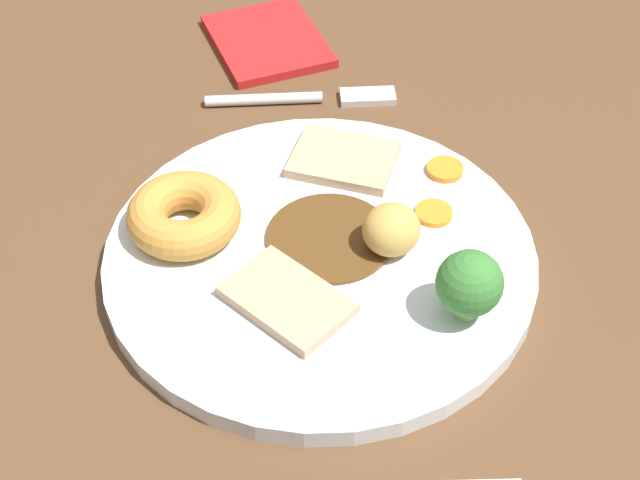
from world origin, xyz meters
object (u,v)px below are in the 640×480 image
(yorkshire_pudding, at_px, (184,215))
(carrot_coin_front, at_px, (445,169))
(roast_potato_left, at_px, (391,230))
(dinner_plate, at_px, (320,258))
(carrot_coin_back, at_px, (434,213))
(broccoli_floret, at_px, (469,284))
(meat_slice_main, at_px, (344,159))
(meat_slice_under, at_px, (287,300))
(folded_napkin, at_px, (268,41))
(fork, at_px, (309,98))

(yorkshire_pudding, distance_m, carrot_coin_front, 0.19)
(roast_potato_left, xyz_separation_m, carrot_coin_front, (-0.07, 0.05, -0.01))
(yorkshire_pudding, relative_size, roast_potato_left, 1.99)
(dinner_plate, bearing_deg, yorkshire_pudding, -110.11)
(carrot_coin_back, xyz_separation_m, broccoli_floret, (0.09, -0.00, 0.03))
(meat_slice_main, bearing_deg, meat_slice_under, -23.16)
(carrot_coin_back, bearing_deg, yorkshire_pudding, -92.96)
(dinner_plate, distance_m, folded_napkin, 0.27)
(folded_napkin, bearing_deg, dinner_plate, 1.97)
(meat_slice_main, relative_size, carrot_coin_back, 2.84)
(meat_slice_main, height_order, broccoli_floret, broccoli_floret)
(yorkshire_pudding, bearing_deg, carrot_coin_front, 100.69)
(yorkshire_pudding, bearing_deg, dinner_plate, 69.89)
(meat_slice_main, xyz_separation_m, roast_potato_left, (0.09, 0.02, 0.01))
(yorkshire_pudding, xyz_separation_m, carrot_coin_back, (0.01, 0.17, -0.01))
(carrot_coin_front, distance_m, broccoli_floret, 0.14)
(meat_slice_main, height_order, carrot_coin_back, meat_slice_main)
(carrot_coin_front, bearing_deg, meat_slice_main, -104.88)
(yorkshire_pudding, bearing_deg, meat_slice_under, 38.64)
(carrot_coin_back, relative_size, folded_napkin, 0.24)
(fork, height_order, folded_napkin, fork)
(carrot_coin_front, height_order, broccoli_floret, broccoli_floret)
(fork, bearing_deg, dinner_plate, -90.76)
(yorkshire_pudding, height_order, roast_potato_left, roast_potato_left)
(fork, bearing_deg, carrot_coin_front, -49.76)
(roast_potato_left, xyz_separation_m, carrot_coin_back, (-0.03, 0.04, -0.02))
(carrot_coin_front, distance_m, folded_napkin, 0.23)
(dinner_plate, relative_size, carrot_coin_front, 10.80)
(meat_slice_main, bearing_deg, folded_napkin, -168.23)
(carrot_coin_back, bearing_deg, broccoli_floret, -0.25)
(meat_slice_under, height_order, folded_napkin, meat_slice_under)
(dinner_plate, height_order, fork, dinner_plate)
(roast_potato_left, bearing_deg, carrot_coin_front, 143.07)
(yorkshire_pudding, height_order, fork, yorkshire_pudding)
(meat_slice_under, bearing_deg, carrot_coin_front, 131.27)
(fork, xyz_separation_m, folded_napkin, (-0.09, -0.02, 0.00))
(meat_slice_main, distance_m, yorkshire_pudding, 0.13)
(fork, bearing_deg, meat_slice_main, -77.98)
(fork, bearing_deg, meat_slice_under, -96.46)
(dinner_plate, distance_m, carrot_coin_front, 0.12)
(carrot_coin_front, bearing_deg, roast_potato_left, -36.93)
(roast_potato_left, xyz_separation_m, folded_napkin, (-0.28, -0.06, -0.03))
(broccoli_floret, height_order, folded_napkin, broccoli_floret)
(meat_slice_under, height_order, broccoli_floret, broccoli_floret)
(folded_napkin, bearing_deg, roast_potato_left, 11.50)
(yorkshire_pudding, distance_m, fork, 0.19)
(meat_slice_main, relative_size, meat_slice_under, 0.95)
(broccoli_floret, xyz_separation_m, fork, (-0.25, -0.07, -0.04))
(yorkshire_pudding, bearing_deg, roast_potato_left, 74.95)
(roast_potato_left, distance_m, broccoli_floret, 0.07)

